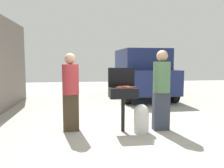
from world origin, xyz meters
TOP-DOWN VIEW (x-y plane):
  - ground_plane at (0.00, 0.00)m, footprint 24.00×24.00m
  - bbq_grill at (0.10, -0.03)m, footprint 0.60×0.44m
  - grill_lid_open at (0.10, 0.19)m, footprint 0.60×0.05m
  - hot_dog_0 at (0.30, -0.07)m, footprint 0.13×0.04m
  - hot_dog_1 at (0.20, -0.15)m, footprint 0.13×0.04m
  - hot_dog_2 at (0.19, -0.01)m, footprint 0.13×0.04m
  - hot_dog_3 at (0.08, 0.07)m, footprint 0.13×0.04m
  - hot_dog_4 at (0.18, 0.02)m, footprint 0.13×0.04m
  - hot_dog_5 at (0.01, -0.07)m, footprint 0.13×0.03m
  - hot_dog_6 at (0.13, -0.08)m, footprint 0.13×0.03m
  - hot_dog_7 at (0.25, -0.11)m, footprint 0.13×0.04m
  - hot_dog_8 at (0.19, 0.11)m, footprint 0.13×0.03m
  - hot_dog_9 at (0.00, -0.12)m, footprint 0.13×0.03m
  - propane_tank at (0.48, -0.17)m, footprint 0.32×0.32m
  - person_left at (-1.03, 0.17)m, footprint 0.36×0.36m
  - person_right at (0.97, -0.03)m, footprint 0.37×0.37m
  - parked_minivan at (1.69, 4.60)m, footprint 2.11×4.44m

SIDE VIEW (x-z plane):
  - ground_plane at x=0.00m, z-range 0.00..0.00m
  - propane_tank at x=0.48m, z-range 0.01..0.63m
  - bbq_grill at x=0.10m, z-range 0.34..1.31m
  - person_left at x=-1.03m, z-range 0.07..1.79m
  - person_right at x=0.97m, z-range 0.08..1.86m
  - hot_dog_0 at x=0.30m, z-range 0.97..1.00m
  - hot_dog_1 at x=0.20m, z-range 0.97..1.00m
  - hot_dog_2 at x=0.19m, z-range 0.97..1.00m
  - hot_dog_3 at x=0.08m, z-range 0.97..1.00m
  - hot_dog_4 at x=0.18m, z-range 0.97..1.00m
  - hot_dog_5 at x=0.01m, z-range 0.97..1.00m
  - hot_dog_6 at x=0.13m, z-range 0.97..1.00m
  - hot_dog_7 at x=0.25m, z-range 0.97..1.00m
  - hot_dog_8 at x=0.19m, z-range 0.97..1.00m
  - hot_dog_9 at x=0.00m, z-range 0.97..1.00m
  - parked_minivan at x=1.69m, z-range 0.02..2.04m
  - grill_lid_open at x=0.10m, z-range 0.97..1.39m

